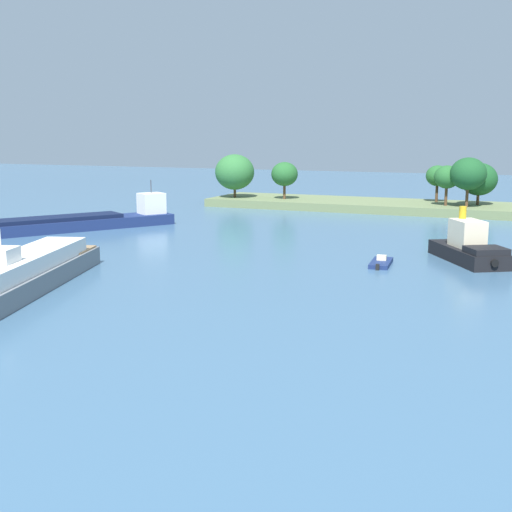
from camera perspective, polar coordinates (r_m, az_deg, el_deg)
name	(u,v)px	position (r m, az deg, el deg)	size (l,w,h in m)	color
treeline_island	(382,194)	(109.58, 10.72, 5.22)	(62.86, 14.26, 8.69)	#66754C
cargo_barge	(33,225)	(87.16, -18.47, 2.50)	(24.59, 34.77, 5.97)	navy
fishing_skiff	(381,263)	(63.86, 10.61, -0.57)	(2.18, 5.05, 0.90)	navy
white_riverboat	(22,275)	(55.23, -19.35, -1.51)	(11.15, 24.31, 5.39)	slate
tugboat	(469,248)	(67.42, 17.69, 0.65)	(8.51, 10.74, 5.19)	black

